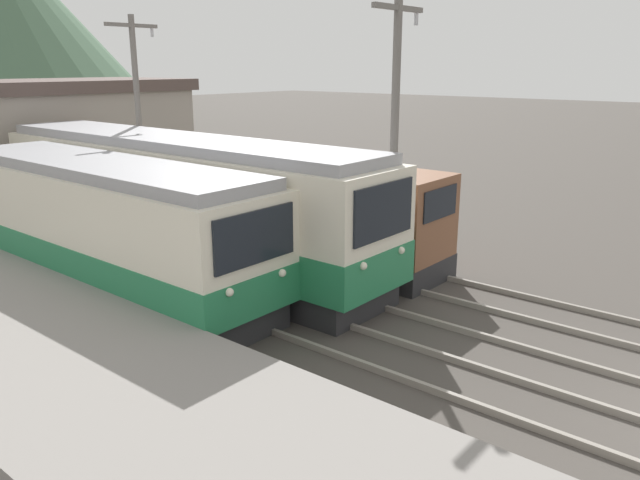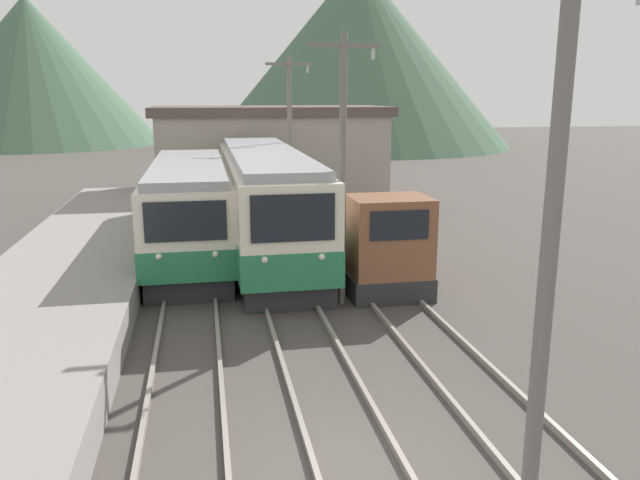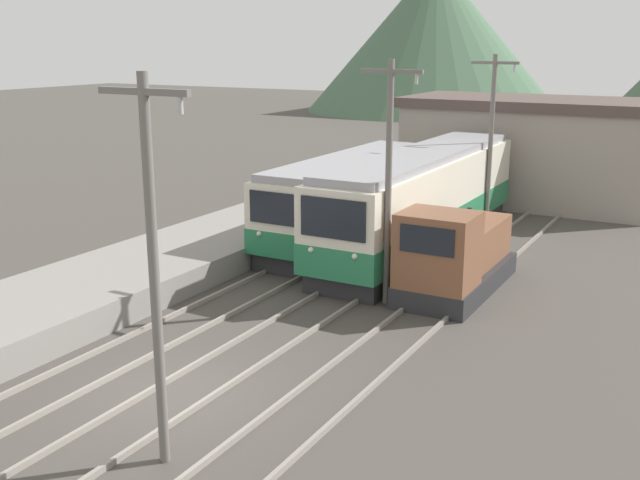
{
  "view_description": "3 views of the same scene",
  "coord_description": "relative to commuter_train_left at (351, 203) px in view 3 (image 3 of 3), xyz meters",
  "views": [
    {
      "loc": [
        -11.2,
        -0.17,
        5.88
      ],
      "look_at": [
        0.98,
        9.89,
        1.42
      ],
      "focal_mm": 35.0,
      "sensor_mm": 36.0,
      "label": 1
    },
    {
      "loc": [
        -2.07,
        -8.52,
        5.87
      ],
      "look_at": [
        1.1,
        8.33,
        1.87
      ],
      "focal_mm": 35.0,
      "sensor_mm": 36.0,
      "label": 2
    },
    {
      "loc": [
        10.74,
        -12.31,
        7.97
      ],
      "look_at": [
        -1.29,
        9.27,
        1.41
      ],
      "focal_mm": 42.0,
      "sensor_mm": 36.0,
      "label": 3
    }
  ],
  "objects": [
    {
      "name": "ground_plane",
      "position": [
        2.6,
        -14.2,
        -1.64
      ],
      "size": [
        200.0,
        200.0,
        0.0
      ],
      "primitive_type": "plane",
      "color": "#47423D"
    },
    {
      "name": "track_left",
      "position": [
        0.0,
        -14.2,
        -1.57
      ],
      "size": [
        1.54,
        60.0,
        0.14
      ],
      "color": "gray",
      "rests_on": "ground"
    },
    {
      "name": "track_center",
      "position": [
        2.8,
        -14.2,
        -1.57
      ],
      "size": [
        1.54,
        60.0,
        0.14
      ],
      "color": "gray",
      "rests_on": "ground"
    },
    {
      "name": "track_right",
      "position": [
        5.8,
        -14.2,
        -1.57
      ],
      "size": [
        1.54,
        60.0,
        0.14
      ],
      "color": "gray",
      "rests_on": "ground"
    },
    {
      "name": "commuter_train_left",
      "position": [
        0.0,
        0.0,
        0.0
      ],
      "size": [
        2.84,
        11.21,
        3.52
      ],
      "color": "#28282B",
      "rests_on": "ground"
    },
    {
      "name": "commuter_train_center",
      "position": [
        2.8,
        0.63,
        0.14
      ],
      "size": [
        2.84,
        15.0,
        3.86
      ],
      "color": "#28282B",
      "rests_on": "ground"
    },
    {
      "name": "shunting_locomotive",
      "position": [
        5.8,
        -3.98,
        -0.44
      ],
      "size": [
        2.4,
        5.89,
        3.0
      ],
      "color": "#28282B",
      "rests_on": "ground"
    },
    {
      "name": "catenary_mast_near",
      "position": [
        4.31,
        -16.56,
        2.43
      ],
      "size": [
        2.0,
        0.2,
        7.49
      ],
      "color": "slate",
      "rests_on": "ground"
    },
    {
      "name": "catenary_mast_mid",
      "position": [
        4.31,
        -6.06,
        2.43
      ],
      "size": [
        2.0,
        0.2,
        7.49
      ],
      "color": "slate",
      "rests_on": "ground"
    },
    {
      "name": "catenary_mast_far",
      "position": [
        4.31,
        4.45,
        2.43
      ],
      "size": [
        2.0,
        0.2,
        7.49
      ],
      "color": "slate",
      "rests_on": "ground"
    },
    {
      "name": "station_building",
      "position": [
        4.23,
        11.8,
        1.01
      ],
      "size": [
        12.6,
        6.3,
        5.25
      ],
      "color": "gray",
      "rests_on": "ground"
    }
  ]
}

